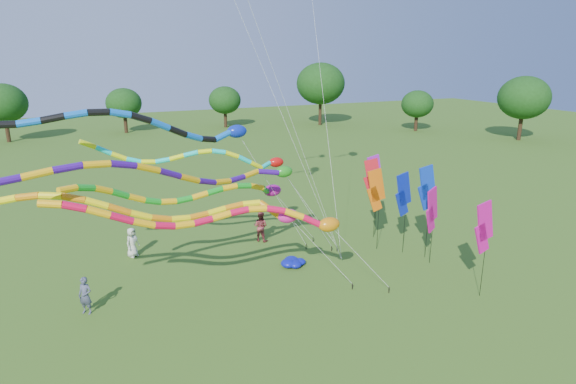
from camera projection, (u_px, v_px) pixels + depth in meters
name	position (u px, v px, depth m)	size (l,w,h in m)	color
ground	(338.00, 308.00, 21.23)	(160.00, 160.00, 0.00)	#2F5A17
tree_ring	(345.00, 184.00, 20.68)	(116.99, 118.17, 9.54)	#382314
tube_kite_red	(238.00, 219.00, 19.53)	(13.90, 1.70, 6.48)	black
tube_kite_orange	(195.00, 210.00, 19.72)	(14.00, 1.84, 6.54)	black
tube_kite_purple	(193.00, 174.00, 20.00)	(15.99, 5.12, 7.89)	black
tube_kite_blue	(151.00, 127.00, 20.69)	(15.62, 2.68, 9.40)	black
tube_kite_cyan	(213.00, 159.00, 22.86)	(12.59, 1.23, 7.73)	black
tube_kite_green	(211.00, 192.00, 23.20)	(12.99, 4.12, 6.47)	black
banner_pole_magenta_a	(484.00, 228.00, 21.32)	(1.16, 0.12, 4.67)	black
banner_pole_blue_b	(427.00, 188.00, 25.43)	(1.16, 0.17, 5.26)	black
banner_pole_orange	(376.00, 190.00, 26.72)	(1.16, 0.24, 4.79)	black
banner_pole_magenta_b	(432.00, 210.00, 24.86)	(1.11, 0.49, 4.30)	black
banner_pole_red	(372.00, 179.00, 28.51)	(1.12, 0.45, 4.95)	black
banner_pole_violet	(374.00, 175.00, 28.81)	(1.16, 0.12, 5.10)	black
banner_pole_blue_a	(403.00, 194.00, 26.18)	(1.16, 0.21, 4.72)	black
blue_nylon_heap	(294.00, 262.00, 25.53)	(1.45, 1.37, 0.45)	#0C14A0
person_a	(132.00, 242.00, 26.48)	(0.82, 0.53, 1.67)	beige
person_b	(85.00, 296.00, 20.62)	(0.61, 0.40, 1.68)	#454961
person_c	(261.00, 226.00, 28.68)	(0.90, 0.70, 1.84)	#98373C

